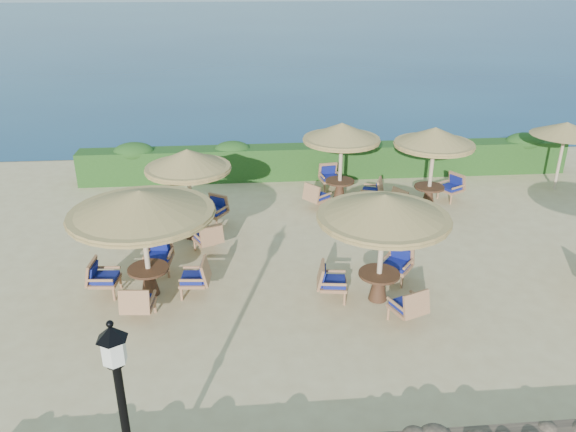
# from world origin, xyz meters

# --- Properties ---
(ground) EXTENTS (120.00, 120.00, 0.00)m
(ground) POSITION_xyz_m (0.00, 0.00, 0.00)
(ground) COLOR #CDB782
(ground) RESTS_ON ground
(sea) EXTENTS (160.00, 160.00, 0.00)m
(sea) POSITION_xyz_m (0.00, 70.00, 0.00)
(sea) COLOR navy
(sea) RESTS_ON ground
(hedge) EXTENTS (18.00, 0.90, 1.20)m
(hedge) POSITION_xyz_m (0.00, 7.20, 0.60)
(hedge) COLOR #1A4014
(hedge) RESTS_ON ground
(extra_parasol) EXTENTS (2.30, 2.30, 2.41)m
(extra_parasol) POSITION_xyz_m (7.80, 5.20, 2.17)
(extra_parasol) COLOR #CFB592
(extra_parasol) RESTS_ON ground
(cafe_set_0) EXTENTS (3.33, 3.33, 2.65)m
(cafe_set_0) POSITION_xyz_m (-5.46, -0.66, 1.94)
(cafe_set_0) COLOR #CFB592
(cafe_set_0) RESTS_ON ground
(cafe_set_1) EXTENTS (2.99, 2.99, 2.65)m
(cafe_set_1) POSITION_xyz_m (-0.12, -1.36, 1.95)
(cafe_set_1) COLOR #CFB592
(cafe_set_1) RESTS_ON ground
(cafe_set_3) EXTENTS (2.61, 2.77, 2.65)m
(cafe_set_3) POSITION_xyz_m (-4.66, 2.38, 1.80)
(cafe_set_3) COLOR #CFB592
(cafe_set_3) RESTS_ON ground
(cafe_set_4) EXTENTS (2.75, 2.69, 2.65)m
(cafe_set_4) POSITION_xyz_m (0.04, 4.82, 1.84)
(cafe_set_4) COLOR #CFB592
(cafe_set_4) RESTS_ON ground
(cafe_set_5) EXTENTS (2.79, 2.53, 2.65)m
(cafe_set_5) POSITION_xyz_m (2.83, 4.02, 1.95)
(cafe_set_5) COLOR #CFB592
(cafe_set_5) RESTS_ON ground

